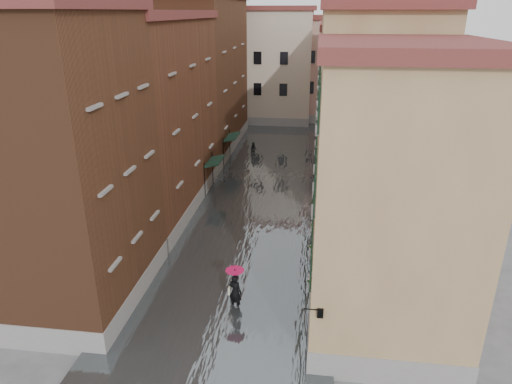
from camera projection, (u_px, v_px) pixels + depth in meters
The scene contains 16 objects.
ground at pixel (232, 283), 23.32m from camera, with size 120.00×120.00×0.00m, color #525254.
floodwater at pixel (262, 189), 35.26m from camera, with size 10.00×60.00×0.20m, color #4D5356.
building_left_near at pixel (63, 169), 19.93m from camera, with size 6.00×8.00×13.00m, color brown.
building_left_mid at pixel (150, 120), 30.16m from camera, with size 6.00×14.00×12.50m, color #5A311C.
building_left_far at pixel (204, 78), 43.70m from camera, with size 6.00×16.00×14.00m, color brown.
building_right_near at pixel (390, 201), 18.50m from camera, with size 6.00×8.00×11.50m, color #9B7550.
building_right_mid at pixel (366, 122), 28.36m from camera, with size 6.00×14.00×13.00m, color tan.
building_right_far at pixel (351, 94), 42.45m from camera, with size 6.00×16.00×11.50m, color #9B7550.
building_end_cream at pixel (262, 67), 56.29m from camera, with size 12.00×9.00×13.00m, color #C1B799.
building_end_pink at pixel (335, 70), 57.22m from camera, with size 10.00×9.00×12.00m, color tan.
awning_near at pixel (214, 162), 33.99m from camera, with size 1.09×2.70×2.80m.
awning_far at pixel (232, 138), 40.54m from camera, with size 1.09×3.07×2.80m.
wall_lantern at pixel (320, 312), 16.16m from camera, with size 0.71×0.22×0.35m.
window_planters at pixel (316, 232), 20.92m from camera, with size 0.59×8.62×0.84m.
pedestrian_main at pixel (235, 286), 20.87m from camera, with size 0.88×0.88×2.06m.
pedestrian_far at pixel (254, 150), 43.13m from camera, with size 0.70×0.55×1.45m, color black.
Camera 1 is at (3.85, -19.62, 12.94)m, focal length 32.00 mm.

